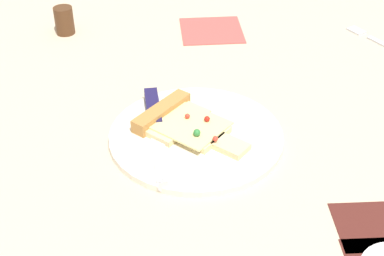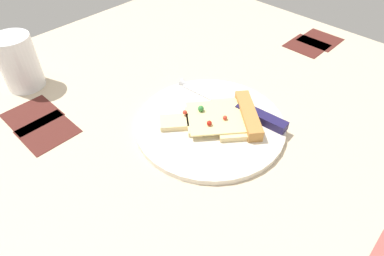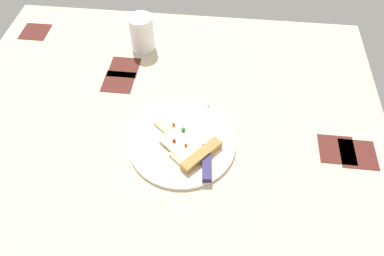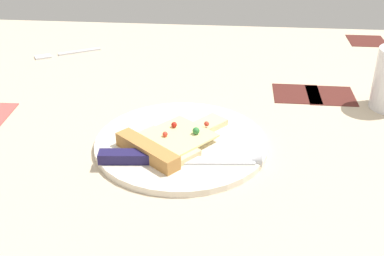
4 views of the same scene
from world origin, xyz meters
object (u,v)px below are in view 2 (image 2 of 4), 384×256
at_px(drinking_glass, 19,62).
at_px(pizza_slice, 224,118).
at_px(knife, 240,108).
at_px(plate, 210,124).

bearing_deg(drinking_glass, pizza_slice, 116.47).
distance_m(pizza_slice, drinking_glass, 0.43).
relative_size(knife, drinking_glass, 2.14).
bearing_deg(pizza_slice, knife, -52.26).
bearing_deg(drinking_glass, plate, 115.01).
xyz_separation_m(plate, knife, (-0.06, 0.02, 0.01)).
height_order(plate, drinking_glass, drinking_glass).
bearing_deg(knife, plate, 158.53).
bearing_deg(pizza_slice, plate, 90.10).
bearing_deg(drinking_glass, knife, 121.31).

